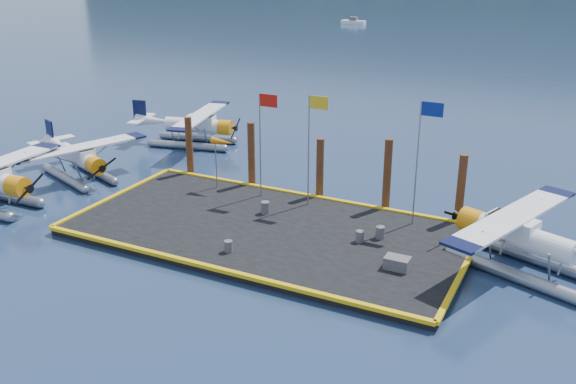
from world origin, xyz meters
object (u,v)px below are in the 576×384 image
object	(u,v)px
flagpole_blue	(422,145)
piling_1	(251,156)
drum_2	(360,236)
piling_0	(189,148)
crate	(397,263)
flagpole_yellow	(312,134)
piling_4	(461,191)
windsock	(222,143)
seaplane_b	(80,160)
drum_0	(265,208)
flagpole_red	(263,129)
seaplane_d	(519,240)
seaplane_c	(197,128)
piling_3	(387,177)
piling_2	(320,171)
drum_3	(228,246)
drum_4	(380,232)

from	to	relation	value
flagpole_blue	piling_1	xyz separation A→B (m)	(-10.70, 1.60, -2.59)
drum_2	piling_0	size ratio (longest dim) A/B	0.14
crate	flagpole_yellow	bearing A→B (deg)	141.98
piling_4	windsock	bearing A→B (deg)	-173.25
seaplane_b	crate	xyz separation A→B (m)	(21.82, -3.41, -0.64)
drum_0	flagpole_red	bearing A→B (deg)	119.96
crate	piling_4	distance (m)	6.98
seaplane_b	windsock	bearing A→B (deg)	121.54
drum_0	seaplane_d	bearing A→B (deg)	0.79
seaplane_c	piling_0	xyz separation A→B (m)	(3.64, -6.11, 0.61)
windsock	piling_3	size ratio (longest dim) A/B	0.73
seaplane_d	piling_4	world-z (taller)	piling_4
drum_2	flagpole_blue	bearing A→B (deg)	59.98
piling_0	seaplane_b	bearing A→B (deg)	-151.00
flagpole_blue	piling_2	size ratio (longest dim) A/B	1.71
flagpole_yellow	piling_0	distance (m)	9.67
seaplane_d	windsock	bearing A→B (deg)	102.90
drum_2	drum_3	bearing A→B (deg)	-143.59
drum_3	crate	distance (m)	7.89
seaplane_d	piling_1	bearing A→B (deg)	96.91
flagpole_red	piling_0	size ratio (longest dim) A/B	1.50
drum_2	flagpole_red	bearing A→B (deg)	155.23
flagpole_blue	windsock	distance (m)	11.81
crate	flagpole_red	world-z (taller)	flagpole_red
flagpole_yellow	flagpole_blue	size ratio (longest dim) A/B	0.95
flagpole_blue	windsock	world-z (taller)	flagpole_blue
flagpole_yellow	piling_0	world-z (taller)	flagpole_yellow
piling_1	piling_3	xyz separation A→B (m)	(8.50, 0.00, 0.05)
drum_4	flagpole_blue	bearing A→B (deg)	65.22
crate	piling_1	xyz separation A→B (m)	(-11.29, 6.75, 1.42)
seaplane_b	drum_0	distance (m)	13.53
drum_0	flagpole_yellow	world-z (taller)	flagpole_yellow
piling_1	piling_2	xyz separation A→B (m)	(4.50, 0.00, -0.20)
piling_0	piling_2	distance (m)	9.00
windsock	piling_0	xyz separation A→B (m)	(-3.47, 1.60, -1.23)
seaplane_c	drum_3	world-z (taller)	seaplane_c
seaplane_d	piling_3	bearing A→B (deg)	83.81
drum_0	flagpole_blue	distance (m)	8.95
flagpole_yellow	piling_3	world-z (taller)	flagpole_yellow
seaplane_c	flagpole_yellow	world-z (taller)	flagpole_yellow
seaplane_b	drum_4	bearing A→B (deg)	109.13
drum_0	crate	world-z (taller)	drum_0
windsock	piling_1	distance (m)	2.21
seaplane_c	seaplane_d	bearing A→B (deg)	55.85
drum_3	crate	xyz separation A→B (m)	(7.65, 1.93, -0.00)
piling_0	piling_4	bearing A→B (deg)	0.00
windsock	seaplane_c	bearing A→B (deg)	132.69
crate	piling_2	bearing A→B (deg)	135.17
seaplane_c	windsock	bearing A→B (deg)	30.52
piling_2	drum_0	bearing A→B (deg)	-111.89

